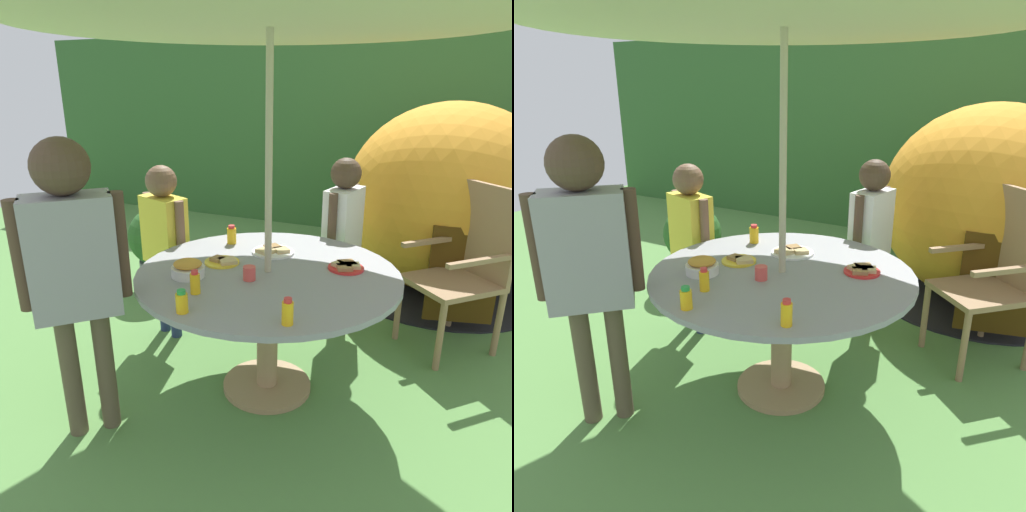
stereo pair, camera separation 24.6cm
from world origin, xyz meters
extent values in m
cube|color=#548442|center=(0.00, 0.00, -0.01)|extent=(10.00, 10.00, 0.02)
cube|color=#33602D|center=(0.00, 3.58, 1.09)|extent=(9.00, 0.70, 2.17)
cylinder|color=tan|center=(0.00, 0.00, 0.01)|extent=(0.50, 0.50, 0.03)
cylinder|color=tan|center=(0.00, 0.00, 0.34)|extent=(0.12, 0.12, 0.69)
cylinder|color=gray|center=(0.00, 0.00, 0.70)|extent=(1.38, 1.38, 0.03)
cylinder|color=#B7AD8C|center=(0.00, 0.00, 1.12)|extent=(0.04, 0.04, 2.23)
cylinder|color=#93704C|center=(0.58, 0.87, 0.22)|extent=(0.04, 0.04, 0.44)
cylinder|color=#93704C|center=(0.87, 0.58, 0.22)|extent=(0.04, 0.04, 0.44)
cylinder|color=#93704C|center=(0.91, 1.19, 0.22)|extent=(0.04, 0.04, 0.44)
cube|color=#93704C|center=(0.89, 0.88, 0.46)|extent=(0.66, 0.66, 0.04)
cube|color=#93704C|center=(1.05, 1.05, 0.77)|extent=(0.34, 0.34, 0.59)
cube|color=#93704C|center=(0.75, 1.03, 0.67)|extent=(0.38, 0.37, 0.03)
cube|color=#93704C|center=(1.03, 0.74, 0.67)|extent=(0.38, 0.37, 0.03)
ellipsoid|color=orange|center=(0.75, 1.95, 0.76)|extent=(1.98, 2.03, 1.51)
cylinder|color=black|center=(0.75, 1.95, 0.01)|extent=(2.08, 2.08, 0.01)
cube|color=#4B310D|center=(0.95, 1.15, 0.42)|extent=(0.45, 0.14, 0.68)
cylinder|color=#595960|center=(-1.38, 0.96, 0.12)|extent=(0.34, 0.34, 0.24)
sphere|color=#285623|center=(-1.38, 0.96, 0.45)|extent=(0.49, 0.49, 0.49)
cylinder|color=brown|center=(0.17, 1.00, 0.27)|extent=(0.07, 0.07, 0.53)
cylinder|color=brown|center=(0.15, 0.87, 0.27)|extent=(0.07, 0.07, 0.53)
cube|color=white|center=(0.16, 0.94, 0.76)|extent=(0.22, 0.33, 0.45)
cylinder|color=#4C3828|center=(0.19, 1.11, 0.78)|extent=(0.06, 0.06, 0.41)
cylinder|color=#4C3828|center=(0.13, 0.76, 0.78)|extent=(0.06, 0.06, 0.41)
sphere|color=#4C3828|center=(0.16, 0.94, 1.09)|extent=(0.20, 0.20, 0.20)
cylinder|color=navy|center=(-0.91, 0.34, 0.26)|extent=(0.07, 0.07, 0.52)
cylinder|color=navy|center=(-0.79, 0.29, 0.26)|extent=(0.07, 0.07, 0.52)
cube|color=yellow|center=(-0.85, 0.31, 0.74)|extent=(0.34, 0.26, 0.44)
cylinder|color=brown|center=(-1.02, 0.37, 0.77)|extent=(0.06, 0.06, 0.40)
cylinder|color=brown|center=(-0.69, 0.25, 0.77)|extent=(0.06, 0.06, 0.40)
sphere|color=brown|center=(-0.85, 0.31, 1.06)|extent=(0.20, 0.20, 0.20)
cylinder|color=brown|center=(-0.71, -0.72, 0.32)|extent=(0.09, 0.09, 0.65)
cylinder|color=brown|center=(-0.60, -0.61, 0.32)|extent=(0.09, 0.09, 0.65)
cube|color=#99999E|center=(-0.66, -0.66, 0.92)|extent=(0.41, 0.41, 0.55)
cylinder|color=#4C3828|center=(-0.80, -0.81, 0.95)|extent=(0.07, 0.07, 0.49)
cylinder|color=#4C3828|center=(-0.51, -0.52, 0.95)|extent=(0.07, 0.07, 0.49)
sphere|color=#4C3828|center=(-0.66, -0.66, 1.32)|extent=(0.24, 0.24, 0.24)
cylinder|color=white|center=(-0.35, -0.23, 0.74)|extent=(0.17, 0.17, 0.05)
ellipsoid|color=gold|center=(-0.35, -0.23, 0.78)|extent=(0.14, 0.14, 0.04)
cylinder|color=red|center=(0.37, 0.19, 0.72)|extent=(0.19, 0.19, 0.01)
cube|color=tan|center=(0.40, 0.20, 0.74)|extent=(0.10, 0.10, 0.02)
cube|color=#9E7547|center=(0.36, 0.22, 0.74)|extent=(0.12, 0.12, 0.02)
cube|color=tan|center=(0.33, 0.19, 0.74)|extent=(0.08, 0.08, 0.02)
cube|color=#9E7547|center=(0.37, 0.16, 0.74)|extent=(0.10, 0.10, 0.02)
cylinder|color=white|center=(-0.08, 0.28, 0.72)|extent=(0.25, 0.25, 0.01)
cube|color=tan|center=(-0.03, 0.28, 0.74)|extent=(0.11, 0.11, 0.02)
cube|color=#9E7547|center=(-0.10, 0.31, 0.74)|extent=(0.12, 0.12, 0.02)
cube|color=tan|center=(-0.11, 0.23, 0.74)|extent=(0.12, 0.12, 0.02)
cylinder|color=yellow|center=(-0.28, 0.01, 0.72)|extent=(0.19, 0.19, 0.01)
cube|color=tan|center=(-0.24, 0.00, 0.74)|extent=(0.13, 0.13, 0.02)
cube|color=#9E7547|center=(-0.30, 0.01, 0.74)|extent=(0.08, 0.08, 0.02)
cylinder|color=yellow|center=(-0.15, -0.59, 0.76)|extent=(0.05, 0.05, 0.09)
cylinder|color=green|center=(-0.15, -0.59, 0.81)|extent=(0.04, 0.04, 0.02)
cylinder|color=yellow|center=(-0.38, 0.34, 0.76)|extent=(0.06, 0.06, 0.10)
cylinder|color=red|center=(-0.38, 0.34, 0.82)|extent=(0.04, 0.04, 0.02)
cylinder|color=yellow|center=(0.30, -0.50, 0.76)|extent=(0.05, 0.05, 0.10)
cylinder|color=red|center=(0.30, -0.50, 0.82)|extent=(0.03, 0.03, 0.02)
cylinder|color=yellow|center=(-0.20, -0.39, 0.76)|extent=(0.05, 0.05, 0.10)
cylinder|color=red|center=(-0.20, -0.39, 0.82)|extent=(0.03, 0.03, 0.02)
cylinder|color=#E04C47|center=(-0.04, -0.14, 0.75)|extent=(0.06, 0.06, 0.07)
camera|label=1|loc=(0.89, -2.15, 1.65)|focal=33.58mm
camera|label=2|loc=(1.10, -2.03, 1.65)|focal=33.58mm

